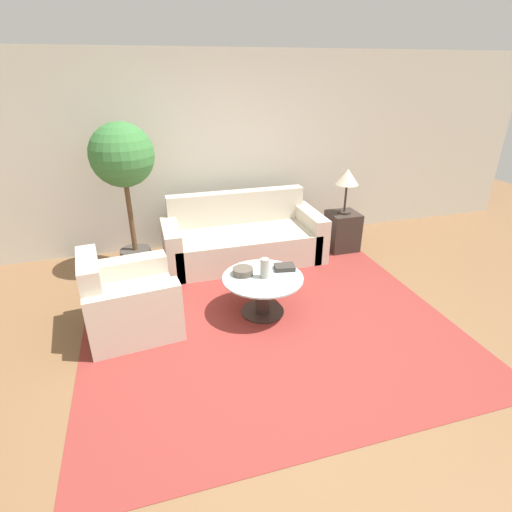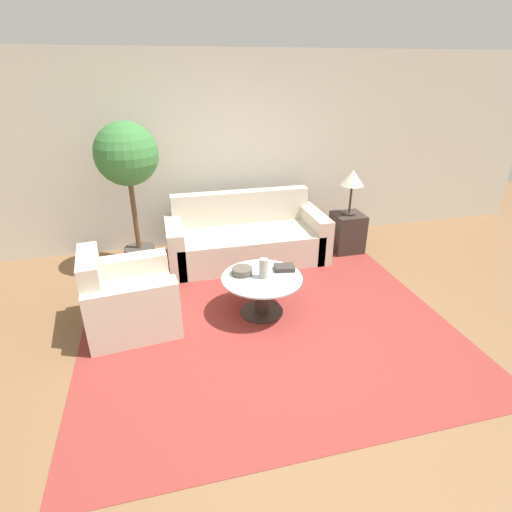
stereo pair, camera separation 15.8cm
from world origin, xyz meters
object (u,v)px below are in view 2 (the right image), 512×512
at_px(sofa_main, 245,238).
at_px(vase, 264,268).
at_px(bowl, 242,271).
at_px(coffee_table, 262,290).
at_px(table_lamp, 353,180).
at_px(potted_plant, 128,165).
at_px(armchair, 125,301).
at_px(book_stack, 284,268).

height_order(sofa_main, vase, sofa_main).
bearing_deg(bowl, sofa_main, 75.94).
distance_m(coffee_table, table_lamp, 2.15).
bearing_deg(vase, sofa_main, 85.01).
bearing_deg(potted_plant, sofa_main, -1.04).
bearing_deg(vase, bowl, 147.59).
xyz_separation_m(armchair, bowl, (1.19, 0.00, 0.18)).
relative_size(table_lamp, vase, 2.93).
bearing_deg(potted_plant, bowl, -50.45).
bearing_deg(bowl, table_lamp, 33.31).
distance_m(sofa_main, potted_plant, 1.75).
relative_size(sofa_main, coffee_table, 2.50).
height_order(armchair, potted_plant, potted_plant).
bearing_deg(sofa_main, potted_plant, 178.96).
xyz_separation_m(table_lamp, book_stack, (-1.30, -1.17, -0.57)).
height_order(potted_plant, vase, potted_plant).
bearing_deg(bowl, coffee_table, -31.88).
height_order(armchair, coffee_table, armchair).
bearing_deg(book_stack, bowl, -173.06).
bearing_deg(book_stack, sofa_main, 104.86).
relative_size(vase, bowl, 0.98).
relative_size(sofa_main, book_stack, 9.03).
relative_size(armchair, coffee_table, 1.13).
xyz_separation_m(coffee_table, book_stack, (0.27, 0.10, 0.18)).
xyz_separation_m(sofa_main, table_lamp, (1.43, -0.12, 0.75)).
relative_size(armchair, table_lamp, 1.54).
bearing_deg(coffee_table, vase, -38.58).
distance_m(armchair, potted_plant, 1.68).
bearing_deg(table_lamp, armchair, -158.53).
bearing_deg(vase, potted_plant, 131.72).
relative_size(sofa_main, armchair, 2.21).
relative_size(coffee_table, book_stack, 3.62).
height_order(vase, book_stack, vase).
height_order(potted_plant, book_stack, potted_plant).
distance_m(potted_plant, book_stack, 2.20).
height_order(armchair, vase, armchair).
bearing_deg(bowl, armchair, -179.82).
distance_m(vase, book_stack, 0.29).
bearing_deg(sofa_main, book_stack, -84.07).
height_order(table_lamp, book_stack, table_lamp).
relative_size(coffee_table, table_lamp, 1.36).
xyz_separation_m(potted_plant, bowl, (1.07, -1.30, -0.87)).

